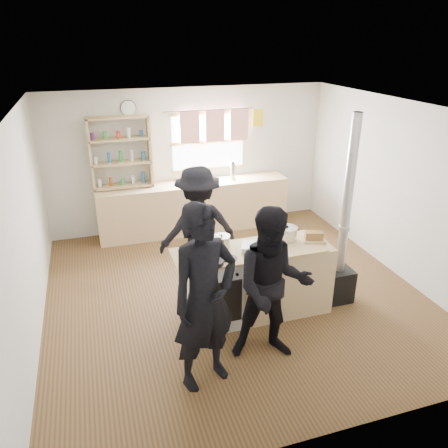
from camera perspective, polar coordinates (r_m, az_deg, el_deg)
The scene contains 14 objects.
ground at distance 6.18m, azimuth 1.23°, elevation -8.88°, with size 5.00×5.00×0.01m, color brown.
back_counter at distance 7.89m, azimuth -3.88°, elevation 2.25°, with size 3.40×0.55×0.90m, color #D5B280.
shelving_unit at distance 7.51m, azimuth -13.37°, elevation 9.09°, with size 1.00×0.28×1.20m.
thermos at distance 7.88m, azimuth 1.16°, elevation 6.93°, with size 0.10×0.10×0.31m, color silver.
cooking_island at distance 5.54m, azimuth 4.53°, elevation -7.42°, with size 1.97×0.64×0.93m.
skillet_greens at distance 4.95m, azimuth -1.90°, elevation -4.84°, with size 0.36×0.36×0.05m.
roast_tray at distance 5.23m, azimuth 4.09°, elevation -3.05°, with size 0.39×0.36×0.07m.
stockpot_stove at distance 5.28m, azimuth -0.33°, elevation -2.29°, with size 0.21×0.21×0.17m.
stockpot_counter at distance 5.52m, azimuth 8.21°, elevation -1.24°, with size 0.26×0.26×0.20m.
bread_board at distance 5.57m, azimuth 11.65°, elevation -1.65°, with size 0.33×0.28×0.12m.
flue_heater at distance 5.90m, azimuth 15.01°, elevation -4.01°, with size 0.35×0.35×2.50m.
person_near_left at distance 4.26m, azimuth -2.53°, elevation -9.75°, with size 0.71×0.47×1.95m, color black.
person_near_right at distance 4.66m, azimuth 6.38°, elevation -8.09°, with size 0.85×0.66×1.76m, color black.
person_far at distance 6.05m, azimuth -3.37°, elevation -0.37°, with size 1.11×0.64×1.72m, color black.
Camera 1 is at (-1.68, -4.93, 3.31)m, focal length 35.00 mm.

